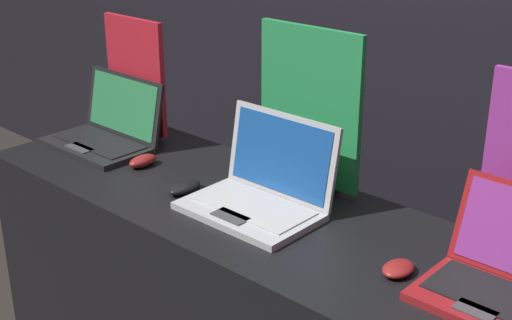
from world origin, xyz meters
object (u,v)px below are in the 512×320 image
laptop_back (502,274)px  mouse_back (398,269)px  mouse_front (143,161)px  mouse_middle (185,187)px  promo_stand_middle (309,113)px  laptop_front (107,130)px  laptop_middle (262,189)px  promo_stand_front (136,81)px

laptop_back → mouse_back: 0.24m
mouse_front → mouse_back: size_ratio=1.09×
mouse_front → mouse_middle: 0.26m
mouse_middle → promo_stand_middle: (0.25, 0.29, 0.22)m
laptop_front → mouse_back: laptop_front is taller
mouse_front → mouse_middle: size_ratio=0.89×
laptop_front → mouse_front: laptop_front is taller
laptop_front → laptop_middle: bearing=-1.3°
mouse_front → mouse_back: 0.99m
mouse_front → promo_stand_front: 0.36m
mouse_front → mouse_back: (0.99, -0.02, -0.00)m
mouse_front → laptop_back: bearing=2.4°
promo_stand_front → promo_stand_middle: promo_stand_middle is taller
laptop_back → laptop_middle: bearing=-178.0°
laptop_back → promo_stand_front: bearing=174.7°
laptop_middle → mouse_back: size_ratio=3.99×
promo_stand_middle → mouse_back: bearing=-28.2°
promo_stand_middle → laptop_back: 0.76m
laptop_middle → mouse_middle: size_ratio=3.28×
mouse_front → mouse_middle: bearing=-10.5°
laptop_front → laptop_back: (1.46, 0.01, -0.00)m
promo_stand_front → laptop_back: bearing=-5.3°
mouse_front → promo_stand_front: bearing=143.0°
laptop_back → mouse_middle: bearing=-174.1°
laptop_front → promo_stand_middle: promo_stand_middle is taller
mouse_front → promo_stand_front: (-0.25, 0.19, 0.19)m
promo_stand_front → laptop_middle: promo_stand_front is taller
laptop_middle → laptop_back: 0.71m
promo_stand_middle → laptop_back: size_ratio=1.54×
promo_stand_front → mouse_back: (1.24, -0.21, -0.19)m
laptop_middle → mouse_front: bearing=-177.0°
mouse_front → laptop_middle: bearing=3.0°
promo_stand_middle → mouse_back: promo_stand_middle is taller
mouse_middle → laptop_back: 0.96m
promo_stand_front → laptop_middle: size_ratio=1.12×
promo_stand_front → mouse_back: bearing=-9.6°
laptop_front → mouse_middle: 0.51m
laptop_middle → mouse_middle: bearing=-163.5°
mouse_middle → promo_stand_front: bearing=155.0°
laptop_front → mouse_middle: size_ratio=3.31×
laptop_middle → promo_stand_middle: promo_stand_middle is taller
laptop_front → promo_stand_front: 0.21m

